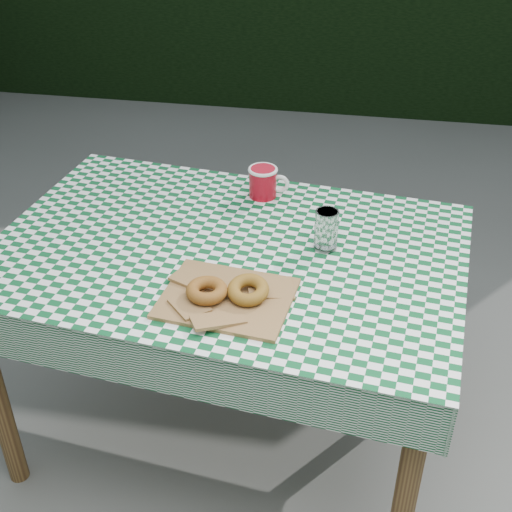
{
  "coord_description": "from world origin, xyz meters",
  "views": [
    {
      "loc": [
        0.22,
        -1.67,
        1.83
      ],
      "look_at": [
        -0.05,
        -0.15,
        0.79
      ],
      "focal_mm": 48.06,
      "sensor_mm": 36.0,
      "label": 1
    }
  ],
  "objects_px": {
    "drinking_glass": "(326,230)",
    "coffee_mug": "(263,182)",
    "paper_bag": "(227,297)",
    "table": "(229,348)"
  },
  "relations": [
    {
      "from": "paper_bag",
      "to": "drinking_glass",
      "type": "bearing_deg",
      "value": 51.88
    },
    {
      "from": "table",
      "to": "coffee_mug",
      "type": "height_order",
      "value": "coffee_mug"
    },
    {
      "from": "paper_bag",
      "to": "drinking_glass",
      "type": "distance_m",
      "value": 0.37
    },
    {
      "from": "drinking_glass",
      "to": "coffee_mug",
      "type": "bearing_deg",
      "value": 129.68
    },
    {
      "from": "coffee_mug",
      "to": "drinking_glass",
      "type": "xyz_separation_m",
      "value": [
        0.23,
        -0.27,
        0.01
      ]
    },
    {
      "from": "paper_bag",
      "to": "coffee_mug",
      "type": "bearing_deg",
      "value": 90.08
    },
    {
      "from": "table",
      "to": "paper_bag",
      "type": "relative_size",
      "value": 4.03
    },
    {
      "from": "paper_bag",
      "to": "coffee_mug",
      "type": "height_order",
      "value": "coffee_mug"
    },
    {
      "from": "table",
      "to": "paper_bag",
      "type": "distance_m",
      "value": 0.46
    },
    {
      "from": "paper_bag",
      "to": "coffee_mug",
      "type": "distance_m",
      "value": 0.56
    }
  ]
}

